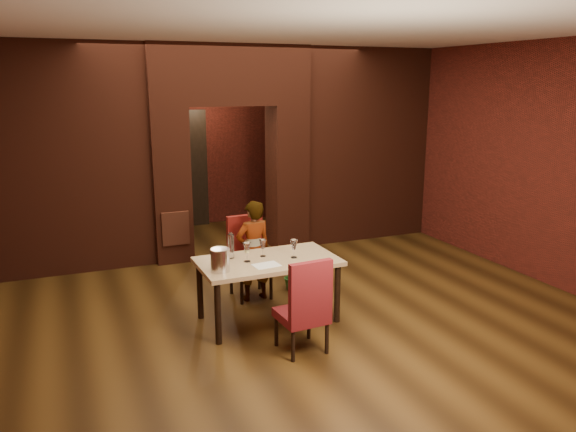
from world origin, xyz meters
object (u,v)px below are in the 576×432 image
chair_near (301,304)px  wine_glass_c (294,249)px  wine_glass_a (247,252)px  potted_plant (293,275)px  chair_far (250,258)px  person_seated (253,251)px  water_bottle (231,245)px  dining_table (268,290)px  wine_glass_b (263,248)px  wine_bucket (220,260)px

chair_near → wine_glass_c: 0.87m
wine_glass_a → potted_plant: size_ratio=0.57×
chair_far → person_seated: bearing=-87.0°
person_seated → water_bottle: size_ratio=4.25×
dining_table → wine_glass_c: (0.30, -0.05, 0.47)m
person_seated → potted_plant: 0.74m
wine_glass_b → potted_plant: wine_glass_b is taller
chair_far → wine_bucket: chair_far is taller
wine_bucket → potted_plant: 1.71m
person_seated → water_bottle: 0.67m
person_seated → water_bottle: person_seated is taller
wine_bucket → dining_table: bearing=17.3°
chair_far → wine_glass_a: chair_far is taller
chair_far → wine_bucket: bearing=-126.8°
dining_table → potted_plant: dining_table is taller
chair_near → wine_bucket: chair_near is taller
wine_glass_c → wine_bucket: 0.90m
wine_glass_a → wine_glass_b: (0.23, 0.12, -0.01)m
wine_glass_c → water_bottle: size_ratio=0.71×
wine_glass_b → wine_glass_c: wine_glass_c is taller
wine_glass_c → potted_plant: size_ratio=0.55×
wine_glass_b → person_seated: bearing=82.6°
chair_near → person_seated: (0.00, 1.48, 0.13)m
person_seated → wine_glass_b: person_seated is taller
dining_table → person_seated: (0.06, 0.67, 0.27)m
potted_plant → dining_table: bearing=-128.7°
wine_glass_a → potted_plant: (0.88, 0.79, -0.64)m
chair_far → wine_glass_b: (-0.06, -0.63, 0.31)m
dining_table → wine_glass_b: bearing=94.8°
wine_glass_b → wine_glass_a: bearing=-152.9°
wine_glass_b → wine_glass_c: 0.36m
dining_table → chair_near: (0.05, -0.82, 0.13)m
person_seated → wine_glass_b: 0.58m
chair_near → person_seated: size_ratio=0.79×
wine_glass_b → water_bottle: size_ratio=0.66×
wine_glass_a → potted_plant: wine_glass_a is taller
dining_table → chair_far: size_ratio=1.52×
water_bottle → potted_plant: water_bottle is taller
wine_glass_a → potted_plant: bearing=41.9°
dining_table → wine_bucket: (-0.60, -0.19, 0.48)m
dining_table → wine_glass_a: size_ratio=7.08×
chair_far → dining_table: bearing=-96.0°
dining_table → wine_glass_a: bearing=176.6°
person_seated → wine_glass_b: bearing=75.3°
wine_glass_c → wine_bucket: size_ratio=0.85×
chair_near → wine_glass_a: (-0.29, 0.83, 0.34)m
dining_table → water_bottle: (-0.36, 0.21, 0.51)m
wine_glass_c → wine_bucket: (-0.89, -0.13, 0.02)m
person_seated → water_bottle: (-0.42, -0.46, 0.24)m
dining_table → potted_plant: 1.04m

